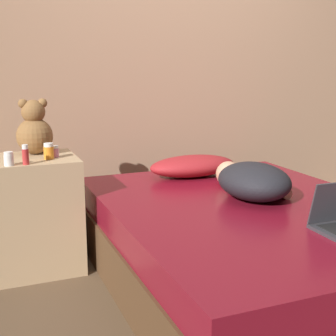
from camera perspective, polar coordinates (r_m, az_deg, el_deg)
The scene contains 11 objects.
ground_plane at distance 2.70m, azimuth 9.69°, elevation -13.49°, with size 12.00×12.00×0.00m, color brown.
wall_back at distance 3.57m, azimuth -0.53°, elevation 14.37°, with size 8.00×0.06×2.60m.
bed at distance 2.62m, azimuth 9.86°, elevation -9.12°, with size 1.49×1.97×0.45m.
nightstand at distance 2.84m, azimuth -16.44°, elevation -5.39°, with size 0.55×0.47×0.66m.
pillow at distance 3.13m, azimuth 3.04°, elevation 0.26°, with size 0.60×0.30×0.14m.
person_lying at distance 2.65m, azimuth 10.19°, elevation -1.52°, with size 0.40×0.62×0.20m.
teddy_bear at distance 2.85m, azimuth -15.99°, elevation 4.46°, with size 0.21×0.21×0.32m.
bottle_red at distance 2.56m, azimuth -16.99°, elevation 1.54°, with size 0.03×0.03×0.11m.
bottle_orange at distance 2.68m, azimuth -14.34°, elevation 1.98°, with size 0.06×0.06×0.09m.
bottle_white at distance 2.56m, azimuth -18.84°, elevation 1.05°, with size 0.05×0.05×0.07m.
bottle_pink at distance 2.73m, azimuth -13.58°, elevation 1.95°, with size 0.04×0.04×0.07m.
Camera 1 is at (-1.31, -2.06, 1.16)m, focal length 50.00 mm.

